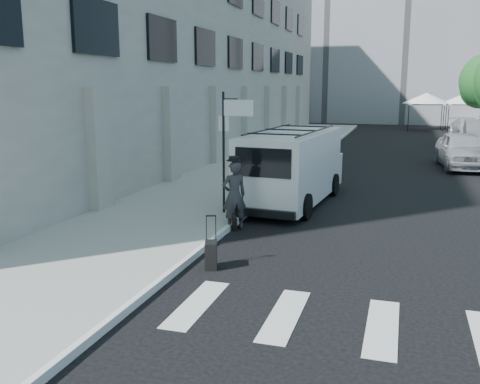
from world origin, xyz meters
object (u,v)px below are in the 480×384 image
Objects in this scene: businessman at (234,195)px; cargo_van at (293,167)px; suitcase at (211,255)px; parked_car_b at (480,135)px; parked_car_a at (462,150)px; parked_car_c at (469,129)px; briefcase at (234,223)px.

cargo_van reaches higher than businessman.
parked_car_b is (8.21, 25.34, 0.54)m from suitcase.
parked_car_a is 15.00m from parked_car_c.
briefcase is at bearing 80.61° from suitcase.
parked_car_c is at bearing 92.44° from parked_car_b.
briefcase is (0.00, 0.00, -0.76)m from businessman.
cargo_van reaches higher than parked_car_c.
briefcase is 3.18m from suitcase.
parked_car_b is (8.70, 22.20, 0.67)m from briefcase.
cargo_van reaches higher than suitcase.
briefcase is at bearing -109.22° from parked_car_b.
suitcase is 0.22× the size of parked_car_a.
cargo_van is 11.54m from parked_car_a.
parked_car_b is 1.01× the size of parked_car_c.
parked_car_a is (6.41, 16.68, 0.56)m from suitcase.
parked_car_a is at bearing -99.57° from parked_car_b.
parked_car_a is (6.90, 13.55, -0.08)m from businessman.
businessman is 23.84m from parked_car_b.
parked_car_c is (8.18, 31.58, 0.44)m from suitcase.
briefcase is 0.09× the size of parked_car_a.
suitcase is 0.22× the size of parked_car_c.
cargo_van reaches higher than briefcase.
parked_car_b is at bearing -150.50° from businessman.
parked_car_c is (1.77, 14.90, -0.12)m from parked_car_a.
parked_car_c is (8.67, 28.45, 0.57)m from briefcase.
cargo_van reaches higher than parked_car_a.
parked_car_a is 0.98× the size of parked_car_b.
suitcase is at bearing -105.78° from parked_car_b.
parked_car_c reaches higher than briefcase.
cargo_van is at bearing 54.71° from briefcase.
businessman is at bearing 80.61° from suitcase.
parked_car_b is at bearing 72.70° from parked_car_a.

